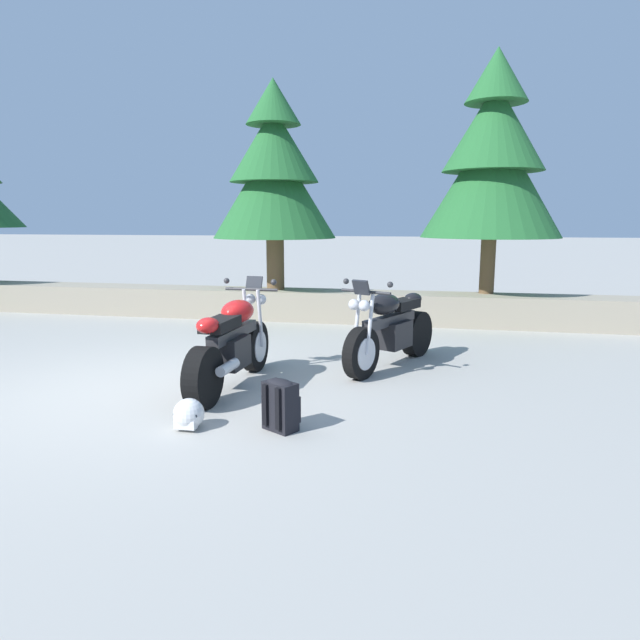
# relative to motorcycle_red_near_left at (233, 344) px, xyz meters

# --- Properties ---
(ground_plane) EXTENTS (120.00, 120.00, 0.00)m
(ground_plane) POSITION_rel_motorcycle_red_near_left_xyz_m (-1.00, -0.40, -0.49)
(ground_plane) COLOR #A3A099
(stone_wall) EXTENTS (36.00, 0.80, 0.55)m
(stone_wall) POSITION_rel_motorcycle_red_near_left_xyz_m (-1.00, 4.40, -0.21)
(stone_wall) COLOR gray
(stone_wall) RESTS_ON ground
(motorcycle_red_near_left) EXTENTS (0.67, 2.07, 1.18)m
(motorcycle_red_near_left) POSITION_rel_motorcycle_red_near_left_xyz_m (0.00, 0.00, 0.00)
(motorcycle_red_near_left) COLOR black
(motorcycle_red_near_left) RESTS_ON ground
(motorcycle_black_centre) EXTENTS (1.09, 1.94, 1.18)m
(motorcycle_black_centre) POSITION_rel_motorcycle_red_near_left_xyz_m (1.66, 1.22, 0.00)
(motorcycle_black_centre) COLOR black
(motorcycle_black_centre) RESTS_ON ground
(rider_backpack) EXTENTS (0.35, 0.34, 0.47)m
(rider_backpack) POSITION_rel_motorcycle_red_near_left_xyz_m (0.88, -1.19, -0.24)
(rider_backpack) COLOR black
(rider_backpack) RESTS_ON ground
(rider_helmet) EXTENTS (0.28, 0.28, 0.28)m
(rider_helmet) POSITION_rel_motorcycle_red_near_left_xyz_m (0.06, -1.34, -0.35)
(rider_helmet) COLOR silver
(rider_helmet) RESTS_ON ground
(pine_tree_mid_left) EXTENTS (2.29, 2.29, 3.83)m
(pine_tree_mid_left) POSITION_rel_motorcycle_red_near_left_xyz_m (-0.77, 4.47, 2.23)
(pine_tree_mid_left) COLOR brown
(pine_tree_mid_left) RESTS_ON stone_wall
(pine_tree_mid_right) EXTENTS (2.42, 2.42, 4.18)m
(pine_tree_mid_right) POSITION_rel_motorcycle_red_near_left_xyz_m (3.12, 4.66, 2.40)
(pine_tree_mid_right) COLOR brown
(pine_tree_mid_right) RESTS_ON stone_wall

